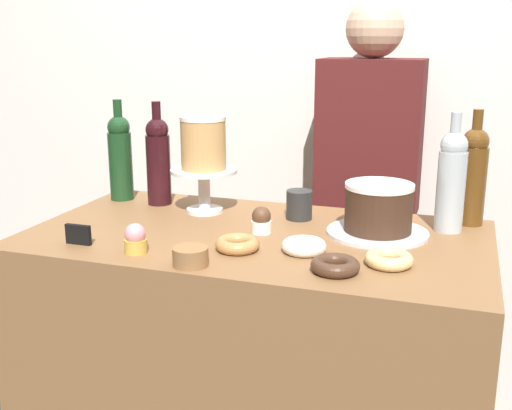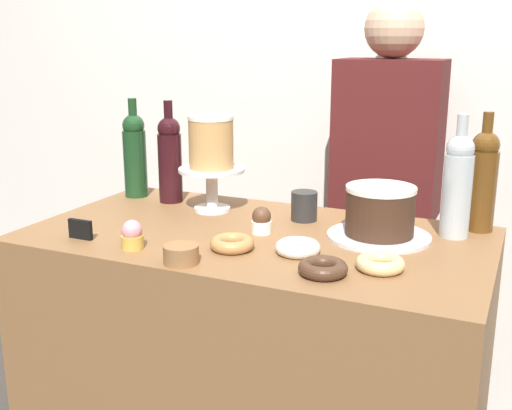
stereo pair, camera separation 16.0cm
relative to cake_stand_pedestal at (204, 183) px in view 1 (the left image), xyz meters
The scene contains 20 objects.
back_wall 0.83m from the cake_stand_pedestal, 73.93° to the left, with size 6.00×0.05×2.60m.
display_counter 0.63m from the cake_stand_pedestal, 35.76° to the right, with size 1.23×0.67×0.96m.
cake_stand_pedestal is the anchor object (origin of this frame).
white_layer_cake 0.12m from the cake_stand_pedestal, ahead, with size 0.14×0.14×0.16m.
silver_serving_platter 0.54m from the cake_stand_pedestal, ahead, with size 0.27×0.27×0.01m.
chocolate_round_cake 0.53m from the cake_stand_pedestal, ahead, with size 0.18×0.18×0.13m.
wine_bottle_amber 0.78m from the cake_stand_pedestal, ahead, with size 0.08×0.08×0.33m.
wine_bottle_green 0.33m from the cake_stand_pedestal, 169.03° to the left, with size 0.08×0.08×0.33m.
wine_bottle_clear 0.71m from the cake_stand_pedestal, ahead, with size 0.08×0.08×0.33m.
wine_bottle_dark_red 0.19m from the cake_stand_pedestal, 164.95° to the left, with size 0.08×0.08×0.33m.
cupcake_strawberry 0.40m from the cake_stand_pedestal, 92.07° to the right, with size 0.06×0.06×0.07m.
cupcake_chocolate 0.28m from the cake_stand_pedestal, 32.69° to the right, with size 0.06×0.06×0.07m.
donut_glazed 0.66m from the cake_stand_pedestal, 26.53° to the right, with size 0.11×0.11×0.03m.
donut_maple 0.38m from the cake_stand_pedestal, 54.02° to the right, with size 0.11×0.11×0.03m.
donut_chocolate 0.61m from the cake_stand_pedestal, 38.04° to the right, with size 0.11×0.11×0.03m.
donut_sugar 0.47m from the cake_stand_pedestal, 34.96° to the right, with size 0.11×0.11×0.03m.
cookie_stack 0.47m from the cake_stand_pedestal, 70.99° to the right, with size 0.08×0.08×0.04m.
price_sign_chalkboard 0.44m from the cake_stand_pedestal, 115.56° to the right, with size 0.07×0.01×0.05m.
coffee_cup_ceramic 0.30m from the cake_stand_pedestal, ahead, with size 0.08×0.08×0.09m.
barista_figure 0.71m from the cake_stand_pedestal, 52.73° to the left, with size 0.36×0.22×1.60m.
Camera 1 is at (0.52, -1.54, 1.47)m, focal length 44.05 mm.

